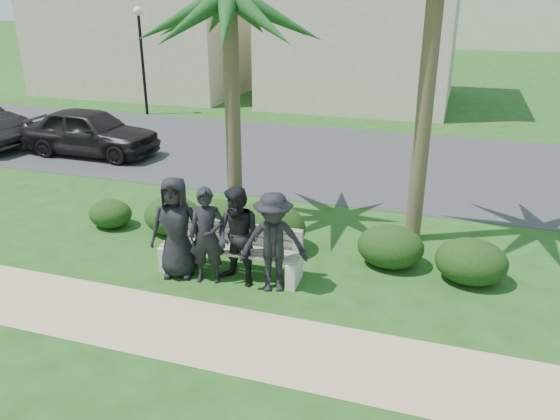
{
  "coord_description": "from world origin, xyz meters",
  "views": [
    {
      "loc": [
        3.47,
        -8.05,
        4.76
      ],
      "look_at": [
        0.51,
        1.0,
        0.97
      ],
      "focal_mm": 35.0,
      "sensor_mm": 36.0,
      "label": 1
    }
  ],
  "objects_px": {
    "park_bench": "(231,253)",
    "man_a": "(176,228)",
    "car_a": "(90,132)",
    "street_lamp": "(141,42)",
    "man_d": "(273,243)",
    "man_b": "(207,236)",
    "palm_left": "(229,2)",
    "man_c": "(238,237)"
  },
  "relations": [
    {
      "from": "man_a",
      "to": "car_a",
      "type": "bearing_deg",
      "value": 122.6
    },
    {
      "from": "man_b",
      "to": "palm_left",
      "type": "height_order",
      "value": "palm_left"
    },
    {
      "from": "park_bench",
      "to": "palm_left",
      "type": "distance_m",
      "value": 4.81
    },
    {
      "from": "park_bench",
      "to": "man_a",
      "type": "relative_size",
      "value": 1.4
    },
    {
      "from": "man_c",
      "to": "car_a",
      "type": "height_order",
      "value": "man_c"
    },
    {
      "from": "man_a",
      "to": "man_b",
      "type": "bearing_deg",
      "value": -15.8
    },
    {
      "from": "street_lamp",
      "to": "car_a",
      "type": "height_order",
      "value": "street_lamp"
    },
    {
      "from": "park_bench",
      "to": "palm_left",
      "type": "xyz_separation_m",
      "value": [
        -0.81,
        2.21,
        4.2
      ]
    },
    {
      "from": "street_lamp",
      "to": "car_a",
      "type": "xyz_separation_m",
      "value": [
        1.63,
        -6.0,
        -2.21
      ]
    },
    {
      "from": "street_lamp",
      "to": "man_d",
      "type": "height_order",
      "value": "street_lamp"
    },
    {
      "from": "park_bench",
      "to": "man_c",
      "type": "height_order",
      "value": "man_c"
    },
    {
      "from": "palm_left",
      "to": "man_a",
      "type": "bearing_deg",
      "value": -91.46
    },
    {
      "from": "palm_left",
      "to": "car_a",
      "type": "bearing_deg",
      "value": 149.91
    },
    {
      "from": "street_lamp",
      "to": "man_b",
      "type": "height_order",
      "value": "street_lamp"
    },
    {
      "from": "car_a",
      "to": "street_lamp",
      "type": "bearing_deg",
      "value": 15.74
    },
    {
      "from": "street_lamp",
      "to": "man_d",
      "type": "xyz_separation_m",
      "value": [
        9.8,
        -12.24,
        -2.06
      ]
    },
    {
      "from": "man_a",
      "to": "man_c",
      "type": "relative_size",
      "value": 1.05
    },
    {
      "from": "street_lamp",
      "to": "man_d",
      "type": "relative_size",
      "value": 2.42
    },
    {
      "from": "man_b",
      "to": "man_d",
      "type": "distance_m",
      "value": 1.19
    },
    {
      "from": "street_lamp",
      "to": "car_a",
      "type": "bearing_deg",
      "value": -74.76
    },
    {
      "from": "park_bench",
      "to": "palm_left",
      "type": "bearing_deg",
      "value": 108.17
    },
    {
      "from": "palm_left",
      "to": "car_a",
      "type": "height_order",
      "value": "palm_left"
    },
    {
      "from": "man_d",
      "to": "man_c",
      "type": "bearing_deg",
      "value": 158.81
    },
    {
      "from": "man_a",
      "to": "car_a",
      "type": "xyz_separation_m",
      "value": [
        -6.37,
        6.27,
        -0.19
      ]
    },
    {
      "from": "man_d",
      "to": "car_a",
      "type": "height_order",
      "value": "man_d"
    },
    {
      "from": "park_bench",
      "to": "car_a",
      "type": "xyz_separation_m",
      "value": [
        -7.24,
        5.93,
        0.33
      ]
    },
    {
      "from": "street_lamp",
      "to": "man_a",
      "type": "relative_size",
      "value": 2.31
    },
    {
      "from": "man_a",
      "to": "park_bench",
      "type": "bearing_deg",
      "value": 8.11
    },
    {
      "from": "street_lamp",
      "to": "man_b",
      "type": "bearing_deg",
      "value": -55.0
    },
    {
      "from": "man_d",
      "to": "palm_left",
      "type": "xyz_separation_m",
      "value": [
        -1.73,
        2.52,
        3.72
      ]
    },
    {
      "from": "street_lamp",
      "to": "man_c",
      "type": "height_order",
      "value": "street_lamp"
    },
    {
      "from": "man_d",
      "to": "man_a",
      "type": "bearing_deg",
      "value": 162.14
    },
    {
      "from": "man_a",
      "to": "man_c",
      "type": "xyz_separation_m",
      "value": [
        1.16,
        0.05,
        -0.04
      ]
    },
    {
      "from": "street_lamp",
      "to": "man_b",
      "type": "xyz_separation_m",
      "value": [
        8.61,
        -12.3,
        -2.08
      ]
    },
    {
      "from": "man_b",
      "to": "car_a",
      "type": "height_order",
      "value": "man_b"
    },
    {
      "from": "palm_left",
      "to": "street_lamp",
      "type": "bearing_deg",
      "value": 129.68
    },
    {
      "from": "man_d",
      "to": "palm_left",
      "type": "relative_size",
      "value": 0.32
    },
    {
      "from": "man_c",
      "to": "man_d",
      "type": "relative_size",
      "value": 1.0
    },
    {
      "from": "street_lamp",
      "to": "park_bench",
      "type": "xyz_separation_m",
      "value": [
        8.88,
        -11.93,
        -2.54
      ]
    },
    {
      "from": "palm_left",
      "to": "car_a",
      "type": "distance_m",
      "value": 8.38
    },
    {
      "from": "man_b",
      "to": "man_c",
      "type": "distance_m",
      "value": 0.56
    },
    {
      "from": "park_bench",
      "to": "man_d",
      "type": "xyz_separation_m",
      "value": [
        0.92,
        -0.31,
        0.48
      ]
    }
  ]
}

